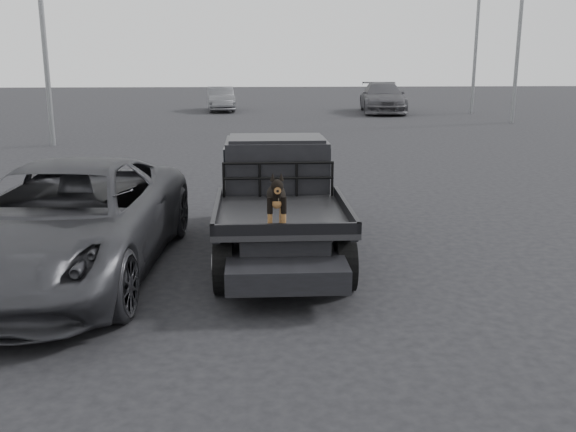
{
  "coord_description": "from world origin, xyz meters",
  "views": [
    {
      "loc": [
        -0.17,
        -7.91,
        3.15
      ],
      "look_at": [
        0.26,
        -0.3,
        1.24
      ],
      "focal_mm": 40.0,
      "sensor_mm": 36.0,
      "label": 1
    }
  ],
  "objects_px": {
    "dog": "(276,200)",
    "distant_car_a": "(221,99)",
    "distant_car_b": "(383,98)",
    "parked_suv": "(66,221)",
    "flatbed_ute": "(279,227)"
  },
  "relations": [
    {
      "from": "dog",
      "to": "distant_car_b",
      "type": "relative_size",
      "value": 0.13
    },
    {
      "from": "parked_suv",
      "to": "dog",
      "type": "bearing_deg",
      "value": -11.85
    },
    {
      "from": "dog",
      "to": "distant_car_a",
      "type": "bearing_deg",
      "value": 93.96
    },
    {
      "from": "flatbed_ute",
      "to": "distant_car_b",
      "type": "xyz_separation_m",
      "value": [
        7.04,
        26.46,
        0.37
      ]
    },
    {
      "from": "flatbed_ute",
      "to": "distant_car_b",
      "type": "relative_size",
      "value": 0.94
    },
    {
      "from": "parked_suv",
      "to": "distant_car_a",
      "type": "bearing_deg",
      "value": 92.16
    },
    {
      "from": "distant_car_a",
      "to": "distant_car_b",
      "type": "xyz_separation_m",
      "value": [
        9.22,
        -1.69,
        0.14
      ]
    },
    {
      "from": "flatbed_ute",
      "to": "parked_suv",
      "type": "height_order",
      "value": "parked_suv"
    },
    {
      "from": "dog",
      "to": "distant_car_a",
      "type": "distance_m",
      "value": 29.94
    },
    {
      "from": "dog",
      "to": "distant_car_a",
      "type": "relative_size",
      "value": 0.18
    },
    {
      "from": "dog",
      "to": "parked_suv",
      "type": "height_order",
      "value": "dog"
    },
    {
      "from": "flatbed_ute",
      "to": "dog",
      "type": "bearing_deg",
      "value": -93.62
    },
    {
      "from": "parked_suv",
      "to": "distant_car_b",
      "type": "distance_m",
      "value": 29.15
    },
    {
      "from": "dog",
      "to": "parked_suv",
      "type": "bearing_deg",
      "value": 164.1
    },
    {
      "from": "flatbed_ute",
      "to": "dog",
      "type": "height_order",
      "value": "dog"
    }
  ]
}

